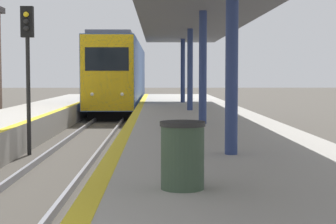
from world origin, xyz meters
The scene contains 4 objects.
train centered at (0.00, 36.38, 2.35)m, with size 2.68×23.09×4.63m.
signal_mid centered at (-1.33, 13.87, 3.05)m, with size 0.36×0.31×4.36m.
station_canopy centered at (3.82, 14.05, 4.30)m, with size 3.97×32.41×3.56m.
trash_bin centered at (2.78, 4.45, 1.34)m, with size 0.59×0.59×0.87m.
Camera 1 is at (2.46, -2.69, 2.37)m, focal length 60.00 mm.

